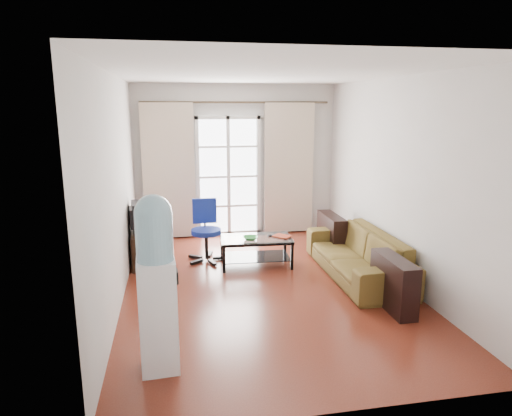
{
  "coord_description": "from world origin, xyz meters",
  "views": [
    {
      "loc": [
        -1.14,
        -5.53,
        2.32
      ],
      "look_at": [
        -0.05,
        0.35,
        0.98
      ],
      "focal_mm": 32.0,
      "sensor_mm": 36.0,
      "label": 1
    }
  ],
  "objects": [
    {
      "name": "bowl",
      "position": [
        -0.07,
        0.72,
        0.45
      ],
      "size": [
        0.24,
        0.24,
        0.05
      ],
      "primitive_type": "imported",
      "rotation": [
        0.0,
        0.0,
        -0.06
      ],
      "color": "#2D7C46",
      "rests_on": "coffee_table"
    },
    {
      "name": "remote",
      "position": [
        0.31,
        0.86,
        0.43
      ],
      "size": [
        0.19,
        0.08,
        0.02
      ],
      "primitive_type": "cube",
      "rotation": [
        0.0,
        0.0,
        0.14
      ],
      "color": "black",
      "rests_on": "coffee_table"
    },
    {
      "name": "curtain_right",
      "position": [
        0.95,
        2.48,
        1.2
      ],
      "size": [
        0.9,
        0.07,
        2.35
      ],
      "primitive_type": "cube",
      "color": "beige",
      "rests_on": "curtain_rod"
    },
    {
      "name": "water_cooler",
      "position": [
        -1.31,
        -1.73,
        0.84
      ],
      "size": [
        0.36,
        0.34,
        1.6
      ],
      "rotation": [
        0.0,
        0.0,
        0.06
      ],
      "color": "white",
      "rests_on": "floor"
    },
    {
      "name": "book",
      "position": [
        0.35,
        0.71,
        0.43
      ],
      "size": [
        0.43,
        0.43,
        0.02
      ],
      "primitive_type": "imported",
      "rotation": [
        0.0,
        0.0,
        0.77
      ],
      "color": "maroon",
      "rests_on": "coffee_table"
    },
    {
      "name": "wall_front",
      "position": [
        0.0,
        -2.6,
        1.35
      ],
      "size": [
        3.6,
        0.02,
        2.7
      ],
      "primitive_type": "cube",
      "color": "silver",
      "rests_on": "floor"
    },
    {
      "name": "french_door",
      "position": [
        -0.15,
        2.54,
        1.07
      ],
      "size": [
        1.16,
        0.06,
        2.15
      ],
      "color": "white",
      "rests_on": "wall_back"
    },
    {
      "name": "wall_back",
      "position": [
        0.0,
        2.6,
        1.35
      ],
      "size": [
        3.6,
        0.02,
        2.7
      ],
      "primitive_type": "cube",
      "color": "silver",
      "rests_on": "floor"
    },
    {
      "name": "floor",
      "position": [
        0.0,
        0.0,
        0.0
      ],
      "size": [
        5.2,
        5.2,
        0.0
      ],
      "primitive_type": "plane",
      "color": "maroon",
      "rests_on": "ground"
    },
    {
      "name": "coffee_table",
      "position": [
        0.03,
        0.82,
        0.27
      ],
      "size": [
        1.07,
        0.65,
        0.42
      ],
      "rotation": [
        0.0,
        0.0,
        -0.06
      ],
      "color": "silver",
      "rests_on": "floor"
    },
    {
      "name": "crt_tv",
      "position": [
        -1.54,
        1.16,
        0.73
      ],
      "size": [
        0.53,
        0.53,
        0.44
      ],
      "rotation": [
        0.0,
        0.0,
        0.12
      ],
      "color": "black",
      "rests_on": "tv_stand"
    },
    {
      "name": "tv_stand",
      "position": [
        -1.54,
        1.14,
        0.25
      ],
      "size": [
        0.5,
        0.72,
        0.51
      ],
      "primitive_type": "cube",
      "rotation": [
        0.0,
        0.0,
        0.05
      ],
      "color": "black",
      "rests_on": "floor"
    },
    {
      "name": "radiator",
      "position": [
        0.8,
        2.5,
        0.33
      ],
      "size": [
        0.64,
        0.12,
        0.64
      ],
      "primitive_type": "cube",
      "color": "#9A9A9D",
      "rests_on": "floor"
    },
    {
      "name": "wall_right",
      "position": [
        1.8,
        0.0,
        1.35
      ],
      "size": [
        0.02,
        5.2,
        2.7
      ],
      "primitive_type": "cube",
      "color": "silver",
      "rests_on": "floor"
    },
    {
      "name": "ceiling",
      "position": [
        0.0,
        0.0,
        2.7
      ],
      "size": [
        5.2,
        5.2,
        0.0
      ],
      "primitive_type": "plane",
      "rotation": [
        3.14,
        0.0,
        0.0
      ],
      "color": "white",
      "rests_on": "wall_back"
    },
    {
      "name": "curtain_rod",
      "position": [
        0.0,
        2.5,
        2.38
      ],
      "size": [
        3.3,
        0.04,
        0.04
      ],
      "primitive_type": "cylinder",
      "rotation": [
        0.0,
        1.57,
        0.0
      ],
      "color": "#4C3F2D",
      "rests_on": "wall_back"
    },
    {
      "name": "wall_left",
      "position": [
        -1.8,
        0.0,
        1.35
      ],
      "size": [
        0.02,
        5.2,
        2.7
      ],
      "primitive_type": "cube",
      "color": "silver",
      "rests_on": "floor"
    },
    {
      "name": "task_chair",
      "position": [
        -0.67,
        1.18,
        0.28
      ],
      "size": [
        0.65,
        0.65,
        0.93
      ],
      "rotation": [
        0.0,
        0.0,
        0.02
      ],
      "color": "black",
      "rests_on": "floor"
    },
    {
      "name": "sofa",
      "position": [
        1.34,
        0.15,
        0.31
      ],
      "size": [
        2.13,
        0.84,
        0.62
      ],
      "primitive_type": "imported",
      "rotation": [
        0.0,
        0.0,
        -1.57
      ],
      "color": "olive",
      "rests_on": "floor"
    },
    {
      "name": "curtain_left",
      "position": [
        -1.2,
        2.48,
        1.2
      ],
      "size": [
        0.9,
        0.07,
        2.35
      ],
      "primitive_type": "cube",
      "color": "beige",
      "rests_on": "curtain_rod"
    }
  ]
}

